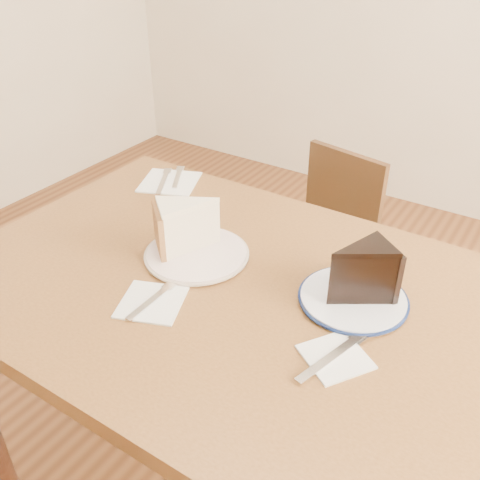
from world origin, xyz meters
name	(u,v)px	position (x,y,z in m)	size (l,w,h in m)	color
table	(235,321)	(0.00, 0.00, 0.65)	(1.20, 0.80, 0.75)	#4B2D14
chair_far	(320,246)	(-0.13, 0.74, 0.40)	(0.42, 0.42, 0.72)	black
plate_cream	(197,254)	(-0.13, 0.04, 0.76)	(0.22, 0.22, 0.01)	silver
plate_navy	(353,299)	(0.23, 0.08, 0.76)	(0.21, 0.21, 0.01)	white
carrot_cake	(191,226)	(-0.15, 0.05, 0.81)	(0.09, 0.13, 0.10)	beige
chocolate_cake	(357,276)	(0.23, 0.08, 0.81)	(0.09, 0.12, 0.11)	black
napkin_cream	(152,302)	(-0.10, -0.14, 0.75)	(0.12, 0.12, 0.00)	white
napkin_navy	(335,357)	(0.26, -0.08, 0.75)	(0.10, 0.10, 0.00)	white
napkin_spare	(170,182)	(-0.42, 0.30, 0.75)	(0.15, 0.15, 0.00)	white
fork_cream	(152,300)	(-0.10, -0.14, 0.76)	(0.01, 0.14, 0.00)	silver
knife_navy	(331,357)	(0.26, -0.09, 0.76)	(0.02, 0.17, 0.00)	silver
fork_spare	(178,177)	(-0.41, 0.33, 0.76)	(0.01, 0.14, 0.00)	white
knife_spare	(163,181)	(-0.43, 0.28, 0.76)	(0.01, 0.16, 0.00)	silver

